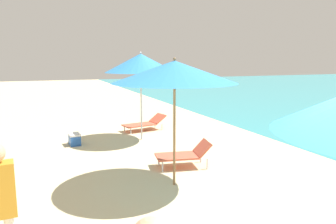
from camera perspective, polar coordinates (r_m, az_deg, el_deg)
umbrella_second at (r=6.31m, az=1.16°, el=7.09°), size 2.47×2.47×2.58m
lounger_second_shoreside at (r=7.75m, az=2.90°, el=-7.42°), size 1.37×0.84×0.61m
umbrella_farthest at (r=10.11m, az=-4.85°, el=8.61°), size 2.23×2.23×2.78m
lounger_farthest_shoreside at (r=11.68m, az=-4.12°, el=-1.95°), size 1.62×0.89×0.54m
cooler_box at (r=10.12m, az=-16.19°, el=-4.64°), size 0.34×0.50×0.35m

